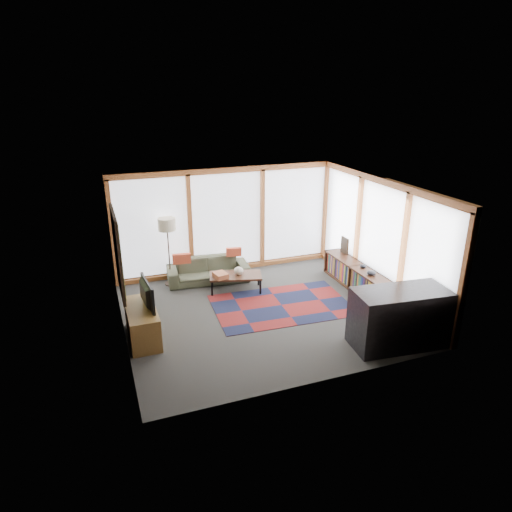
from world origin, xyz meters
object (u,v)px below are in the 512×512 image
object	(u,v)px
floor_lamp	(169,252)
bar_counter	(399,318)
television	(143,294)
bookshelf	(356,277)
sofa	(208,270)
coffee_table	(236,283)
tv_console	(142,323)

from	to	relation	value
floor_lamp	bar_counter	size ratio (longest dim) A/B	0.97
floor_lamp	television	world-z (taller)	floor_lamp
bookshelf	bar_counter	world-z (taller)	bar_counter
television	bookshelf	bearing A→B (deg)	-88.75
sofa	bookshelf	size ratio (longest dim) A/B	0.83
sofa	television	xyz separation A→B (m)	(-1.74, -2.11, 0.60)
coffee_table	tv_console	xyz separation A→B (m)	(-2.25, -1.41, 0.12)
floor_lamp	bar_counter	world-z (taller)	floor_lamp
floor_lamp	tv_console	distance (m)	2.50
tv_console	television	bearing A→B (deg)	33.19
sofa	bookshelf	bearing A→B (deg)	-21.61
floor_lamp	television	xyz separation A→B (m)	(-0.86, -2.23, 0.07)
floor_lamp	coffee_table	distance (m)	1.70
bookshelf	tv_console	distance (m)	4.90
bookshelf	tv_console	xyz separation A→B (m)	(-4.87, -0.57, 0.03)
floor_lamp	bookshelf	xyz separation A→B (m)	(3.95, -1.70, -0.52)
television	floor_lamp	bearing A→B (deg)	-26.16
floor_lamp	bookshelf	bearing A→B (deg)	-23.26
sofa	television	bearing A→B (deg)	-123.86
tv_console	coffee_table	bearing A→B (deg)	32.08
bookshelf	tv_console	size ratio (longest dim) A/B	1.84
sofa	coffee_table	size ratio (longest dim) A/B	1.65
sofa	floor_lamp	bearing A→B (deg)	177.92
floor_lamp	coffee_table	world-z (taller)	floor_lamp
sofa	coffee_table	bearing A→B (deg)	-53.11
coffee_table	sofa	bearing A→B (deg)	121.28
coffee_table	bookshelf	bearing A→B (deg)	-17.74
bookshelf	bar_counter	size ratio (longest dim) A/B	1.37
sofa	television	size ratio (longest dim) A/B	2.18
sofa	floor_lamp	distance (m)	1.03
bookshelf	bar_counter	xyz separation A→B (m)	(-0.60, -2.35, 0.24)
bar_counter	coffee_table	bearing A→B (deg)	128.32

